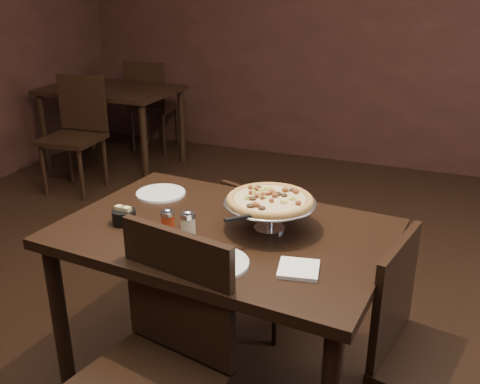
% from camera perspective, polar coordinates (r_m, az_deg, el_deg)
% --- Properties ---
extents(room, '(6.04, 7.04, 2.84)m').
position_cam_1_polar(room, '(2.00, -2.40, 11.99)').
color(room, black).
rests_on(room, ground).
extents(dining_table, '(1.36, 0.97, 0.81)m').
position_cam_1_polar(dining_table, '(2.20, -1.71, -6.45)').
color(dining_table, black).
rests_on(dining_table, ground).
extents(background_table, '(1.25, 0.83, 0.78)m').
position_cam_1_polar(background_table, '(5.37, -13.53, 9.68)').
color(background_table, black).
rests_on(background_table, ground).
extents(pizza_stand, '(0.37, 0.37, 0.15)m').
position_cam_1_polar(pizza_stand, '(2.10, 3.20, -0.88)').
color(pizza_stand, silver).
rests_on(pizza_stand, dining_table).
extents(parmesan_shaker, '(0.06, 0.06, 0.10)m').
position_cam_1_polar(parmesan_shaker, '(2.08, -5.56, -3.37)').
color(parmesan_shaker, beige).
rests_on(parmesan_shaker, dining_table).
extents(pepper_flake_shaker, '(0.06, 0.06, 0.10)m').
position_cam_1_polar(pepper_flake_shaker, '(2.13, -7.70, -3.02)').
color(pepper_flake_shaker, maroon).
rests_on(pepper_flake_shaker, dining_table).
extents(packet_caddy, '(0.10, 0.10, 0.08)m').
position_cam_1_polar(packet_caddy, '(2.23, -12.28, -2.55)').
color(packet_caddy, black).
rests_on(packet_caddy, dining_table).
extents(napkin_stack, '(0.16, 0.16, 0.01)m').
position_cam_1_polar(napkin_stack, '(1.86, 6.27, -8.17)').
color(napkin_stack, white).
rests_on(napkin_stack, dining_table).
extents(plate_left, '(0.23, 0.23, 0.01)m').
position_cam_1_polar(plate_left, '(2.51, -8.45, -0.13)').
color(plate_left, white).
rests_on(plate_left, dining_table).
extents(plate_near, '(0.25, 0.25, 0.01)m').
position_cam_1_polar(plate_near, '(1.89, -2.76, -7.58)').
color(plate_near, white).
rests_on(plate_near, dining_table).
extents(serving_spatula, '(0.14, 0.14, 0.02)m').
position_cam_1_polar(serving_spatula, '(1.94, -0.16, -2.86)').
color(serving_spatula, silver).
rests_on(serving_spatula, pizza_stand).
extents(chair_far, '(0.49, 0.49, 0.82)m').
position_cam_1_polar(chair_far, '(2.76, 2.63, -6.32)').
color(chair_far, black).
rests_on(chair_far, ground).
extents(chair_near, '(0.53, 0.53, 0.97)m').
position_cam_1_polar(chair_near, '(1.93, -8.86, -17.44)').
color(chair_near, black).
rests_on(chair_near, ground).
extents(chair_side, '(0.49, 0.49, 0.89)m').
position_cam_1_polar(chair_side, '(2.15, 18.72, -15.42)').
color(chair_side, black).
rests_on(chair_side, ground).
extents(bg_chair_far, '(0.50, 0.50, 0.96)m').
position_cam_1_polar(bg_chair_far, '(5.85, -9.51, 9.42)').
color(bg_chair_far, black).
rests_on(bg_chair_far, ground).
extents(bg_chair_near, '(0.49, 0.49, 0.98)m').
position_cam_1_polar(bg_chair_near, '(4.86, -17.06, 6.41)').
color(bg_chair_near, black).
rests_on(bg_chair_near, ground).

